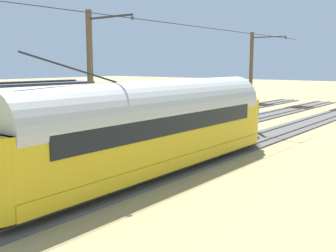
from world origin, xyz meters
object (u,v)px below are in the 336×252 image
Objects in this scene: catenary_pole_foreground at (252,79)px; spare_tie_stack at (87,125)px; catenary_pole_mid_near at (92,89)px; vintage_streetcar at (154,126)px; track_end_bumper at (188,114)px.

catenary_pole_foreground reaches higher than spare_tie_stack.
spare_tie_stack is (10.14, -8.37, -3.61)m from catenary_pole_mid_near.
catenary_pole_mid_near reaches higher than vintage_streetcar.
vintage_streetcar is at bearing 99.94° from catenary_pole_foreground.
catenary_pole_mid_near reaches higher than spare_tie_stack.
catenary_pole_mid_near is (0.00, 16.21, 0.00)m from catenary_pole_foreground.
track_end_bumper is at bearing -14.90° from catenary_pole_foreground.
catenary_pole_foreground is 1.00× the size of catenary_pole_mid_near.
catenary_pole_mid_near is at bearing 27.75° from vintage_streetcar.
catenary_pole_foreground is (2.60, -14.84, 1.62)m from vintage_streetcar.
track_end_bumper is (-2.84, -9.78, 0.13)m from spare_tie_stack.
catenary_pole_foreground is at bearing -142.30° from spare_tie_stack.
catenary_pole_foreground reaches higher than vintage_streetcar.
track_end_bumper is at bearing -59.47° from vintage_streetcar.
catenary_pole_mid_near is (2.60, 1.37, 1.62)m from vintage_streetcar.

